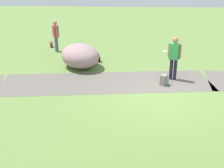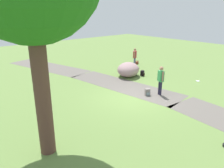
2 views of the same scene
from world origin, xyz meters
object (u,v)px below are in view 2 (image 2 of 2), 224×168
at_px(handbag_on_grass, 137,63).
at_px(backpack_by_boulder, 142,73).
at_px(woman_with_handbag, 135,56).
at_px(frisbee_on_grass, 198,81).
at_px(spare_backpack_on_lawn, 148,92).
at_px(lawn_boulder, 128,69).
at_px(man_near_boulder, 161,79).

xyz_separation_m(handbag_on_grass, backpack_by_boulder, (-2.78, 2.45, 0.05)).
height_order(woman_with_handbag, handbag_on_grass, woman_with_handbag).
bearing_deg(frisbee_on_grass, spare_backpack_on_lawn, 82.83).
relative_size(handbag_on_grass, spare_backpack_on_lawn, 0.84).
bearing_deg(woman_with_handbag, backpack_by_boulder, 145.34).
height_order(lawn_boulder, woman_with_handbag, woman_with_handbag).
height_order(spare_backpack_on_lawn, frisbee_on_grass, spare_backpack_on_lawn).
distance_m(woman_with_handbag, spare_backpack_on_lawn, 6.74).
bearing_deg(man_near_boulder, woman_with_handbag, -34.25).
xyz_separation_m(man_near_boulder, spare_backpack_on_lawn, (0.40, 0.61, -0.79)).
height_order(man_near_boulder, handbag_on_grass, man_near_boulder).
height_order(handbag_on_grass, backpack_by_boulder, backpack_by_boulder).
bearing_deg(handbag_on_grass, lawn_boulder, 122.82).
bearing_deg(spare_backpack_on_lawn, backpack_by_boulder, -44.61).
bearing_deg(handbag_on_grass, spare_backpack_on_lawn, 136.95).
bearing_deg(frisbee_on_grass, handbag_on_grass, -4.99).
bearing_deg(lawn_boulder, spare_backpack_on_lawn, 151.06).
xyz_separation_m(man_near_boulder, backpack_by_boulder, (3.22, -2.17, -0.79)).
distance_m(handbag_on_grass, frisbee_on_grass, 6.22).
height_order(man_near_boulder, frisbee_on_grass, man_near_boulder).
height_order(backpack_by_boulder, spare_backpack_on_lawn, same).
height_order(woman_with_handbag, frisbee_on_grass, woman_with_handbag).
bearing_deg(woman_with_handbag, frisbee_on_grass, -176.59).
relative_size(lawn_boulder, man_near_boulder, 1.50).
bearing_deg(lawn_boulder, backpack_by_boulder, -126.50).
bearing_deg(handbag_on_grass, man_near_boulder, 142.41).
bearing_deg(woman_with_handbag, handbag_on_grass, -60.05).
bearing_deg(man_near_boulder, lawn_boulder, -18.63).
relative_size(lawn_boulder, handbag_on_grass, 7.60).
bearing_deg(handbag_on_grass, frisbee_on_grass, 175.01).
xyz_separation_m(lawn_boulder, backpack_by_boulder, (-0.64, -0.87, -0.32)).
height_order(lawn_boulder, man_near_boulder, man_near_boulder).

